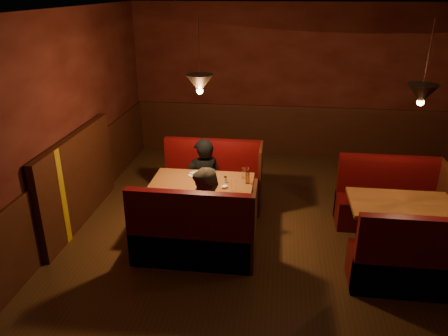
# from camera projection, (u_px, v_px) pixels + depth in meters

# --- Properties ---
(room) EXTENTS (6.02, 7.02, 2.92)m
(room) POSITION_uv_depth(u_px,v_px,m) (268.00, 173.00, 5.30)
(room) COLOR #412914
(room) RESTS_ON ground
(main_table) EXTENTS (1.36, 0.83, 0.95)m
(main_table) POSITION_uv_depth(u_px,v_px,m) (203.00, 193.00, 5.88)
(main_table) COLOR brown
(main_table) RESTS_ON ground
(main_bench_far) EXTENTS (1.50, 0.53, 1.02)m
(main_bench_far) POSITION_uv_depth(u_px,v_px,m) (213.00, 186.00, 6.68)
(main_bench_far) COLOR black
(main_bench_far) RESTS_ON ground
(main_bench_near) EXTENTS (1.50, 0.53, 1.02)m
(main_bench_near) POSITION_uv_depth(u_px,v_px,m) (194.00, 239.00, 5.27)
(main_bench_near) COLOR black
(main_bench_near) RESTS_ON ground
(second_table) EXTENTS (1.25, 0.80, 0.71)m
(second_table) POSITION_uv_depth(u_px,v_px,m) (400.00, 217.00, 5.37)
(second_table) COLOR brown
(second_table) RESTS_ON ground
(second_bench_far) EXTENTS (1.38, 0.52, 0.99)m
(second_bench_far) POSITION_uv_depth(u_px,v_px,m) (387.00, 204.00, 6.13)
(second_bench_far) COLOR black
(second_bench_far) RESTS_ON ground
(second_bench_near) EXTENTS (1.38, 0.52, 0.99)m
(second_bench_near) POSITION_uv_depth(u_px,v_px,m) (416.00, 266.00, 4.77)
(second_bench_near) COLOR black
(second_bench_near) RESTS_ON ground
(diner_a) EXTENTS (0.64, 0.53, 1.50)m
(diner_a) POSITION_uv_depth(u_px,v_px,m) (203.00, 165.00, 6.33)
(diner_a) COLOR black
(diner_a) RESTS_ON ground
(diner_b) EXTENTS (0.84, 0.73, 1.49)m
(diner_b) POSITION_uv_depth(u_px,v_px,m) (208.00, 200.00, 5.29)
(diner_b) COLOR #413A2C
(diner_b) RESTS_ON ground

